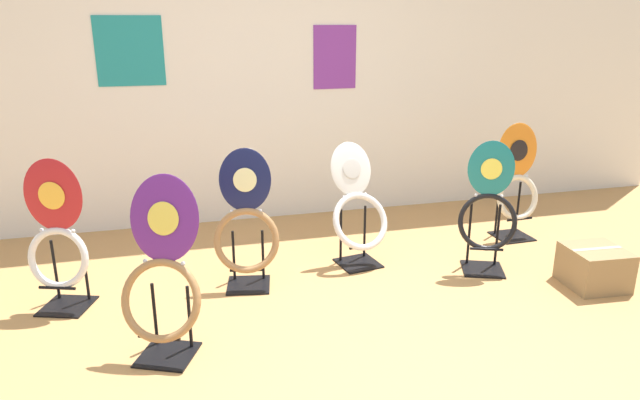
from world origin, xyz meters
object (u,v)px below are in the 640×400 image
toilet_seat_display_orange_sun (517,184)px  toilet_seat_display_purple_note (162,281)px  toilet_seat_display_white_plain (358,210)px  toilet_seat_display_crimson_swirl (57,240)px  toilet_seat_display_teal_sax (488,212)px  toilet_seat_display_navy_moon (246,229)px  storage_box (594,267)px

toilet_seat_display_orange_sun → toilet_seat_display_purple_note: (-2.73, -1.06, -0.02)m
toilet_seat_display_white_plain → toilet_seat_display_crimson_swirl: bearing=-174.4°
toilet_seat_display_teal_sax → toilet_seat_display_white_plain: 0.90m
toilet_seat_display_crimson_swirl → toilet_seat_display_white_plain: toilet_seat_display_crimson_swirl is taller
toilet_seat_display_teal_sax → toilet_seat_display_purple_note: (-2.16, -0.53, -0.01)m
toilet_seat_display_navy_moon → storage_box: size_ratio=2.41×
toilet_seat_display_navy_moon → toilet_seat_display_crimson_swirl: bearing=-179.2°
toilet_seat_display_teal_sax → toilet_seat_display_crimson_swirl: (-2.77, 0.16, 0.01)m
toilet_seat_display_navy_moon → toilet_seat_display_white_plain: size_ratio=1.06×
toilet_seat_display_purple_note → toilet_seat_display_white_plain: size_ratio=1.11×
toilet_seat_display_teal_sax → toilet_seat_display_orange_sun: toilet_seat_display_orange_sun is taller
toilet_seat_display_white_plain → toilet_seat_display_orange_sun: bearing=7.2°
toilet_seat_display_teal_sax → toilet_seat_display_navy_moon: toilet_seat_display_teal_sax is taller
toilet_seat_display_teal_sax → toilet_seat_display_orange_sun: 0.77m
toilet_seat_display_purple_note → storage_box: size_ratio=2.52×
storage_box → toilet_seat_display_crimson_swirl: bearing=170.4°
toilet_seat_display_orange_sun → toilet_seat_display_white_plain: 1.40m
toilet_seat_display_navy_moon → toilet_seat_display_white_plain: bearing=12.0°
toilet_seat_display_orange_sun → toilet_seat_display_purple_note: size_ratio=0.97×
toilet_seat_display_orange_sun → toilet_seat_display_teal_sax: bearing=-137.0°
toilet_seat_display_crimson_swirl → toilet_seat_display_teal_sax: bearing=-3.4°
toilet_seat_display_white_plain → toilet_seat_display_purple_note: bearing=-146.6°
toilet_seat_display_purple_note → toilet_seat_display_crimson_swirl: 0.92m
toilet_seat_display_teal_sax → toilet_seat_display_white_plain: bearing=156.9°
toilet_seat_display_white_plain → storage_box: bearing=-28.2°
toilet_seat_display_navy_moon → toilet_seat_display_purple_note: size_ratio=0.96×
toilet_seat_display_navy_moon → toilet_seat_display_orange_sun: bearing=9.0°
toilet_seat_display_teal_sax → toilet_seat_display_navy_moon: bearing=173.8°
toilet_seat_display_purple_note → storage_box: 2.76m
toilet_seat_display_crimson_swirl → toilet_seat_display_orange_sun: bearing=6.2°
toilet_seat_display_navy_moon → storage_box: bearing=-14.6°
toilet_seat_display_orange_sun → storage_box: (0.02, -0.93, -0.32)m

